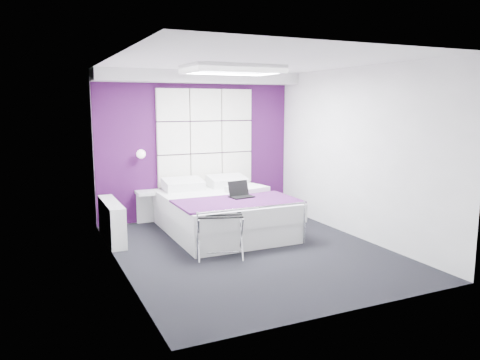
% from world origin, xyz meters
% --- Properties ---
extents(floor, '(4.40, 4.40, 0.00)m').
position_xyz_m(floor, '(0.00, 0.00, 0.00)').
color(floor, black).
rests_on(floor, ground).
extents(ceiling, '(4.40, 4.40, 0.00)m').
position_xyz_m(ceiling, '(0.00, 0.00, 2.60)').
color(ceiling, white).
rests_on(ceiling, wall_back).
extents(wall_back, '(3.60, 0.00, 3.60)m').
position_xyz_m(wall_back, '(0.00, 2.20, 1.30)').
color(wall_back, silver).
rests_on(wall_back, floor).
extents(wall_left, '(0.00, 4.40, 4.40)m').
position_xyz_m(wall_left, '(-1.80, 0.00, 1.30)').
color(wall_left, silver).
rests_on(wall_left, floor).
extents(wall_right, '(0.00, 4.40, 4.40)m').
position_xyz_m(wall_right, '(1.80, 0.00, 1.30)').
color(wall_right, silver).
rests_on(wall_right, floor).
extents(accent_wall, '(3.58, 0.02, 2.58)m').
position_xyz_m(accent_wall, '(0.00, 2.19, 1.30)').
color(accent_wall, '#3F0F44').
rests_on(accent_wall, wall_back).
extents(soffit, '(3.58, 0.50, 0.20)m').
position_xyz_m(soffit, '(0.00, 1.95, 2.50)').
color(soffit, white).
rests_on(soffit, wall_back).
extents(headboard, '(1.80, 0.08, 2.30)m').
position_xyz_m(headboard, '(0.15, 2.14, 1.17)').
color(headboard, silver).
rests_on(headboard, wall_back).
extents(skylight, '(1.36, 0.86, 0.12)m').
position_xyz_m(skylight, '(0.00, 0.60, 2.55)').
color(skylight, white).
rests_on(skylight, ceiling).
extents(wall_lamp, '(0.15, 0.15, 0.15)m').
position_xyz_m(wall_lamp, '(-1.05, 2.06, 1.22)').
color(wall_lamp, white).
rests_on(wall_lamp, wall_back).
extents(radiator, '(0.22, 1.20, 0.60)m').
position_xyz_m(radiator, '(-1.69, 1.30, 0.30)').
color(radiator, white).
rests_on(radiator, floor).
extents(bed, '(1.82, 2.20, 0.77)m').
position_xyz_m(bed, '(0.02, 1.05, 0.33)').
color(bed, white).
rests_on(bed, floor).
extents(nightstand, '(0.46, 0.35, 0.05)m').
position_xyz_m(nightstand, '(-0.92, 2.02, 0.56)').
color(nightstand, white).
rests_on(nightstand, wall_back).
extents(luggage_rack, '(0.59, 0.44, 0.59)m').
position_xyz_m(luggage_rack, '(-0.50, -0.10, 0.29)').
color(luggage_rack, silver).
rests_on(luggage_rack, floor).
extents(laptop, '(0.35, 0.25, 0.25)m').
position_xyz_m(laptop, '(0.18, 0.72, 0.68)').
color(laptop, black).
rests_on(laptop, bed).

